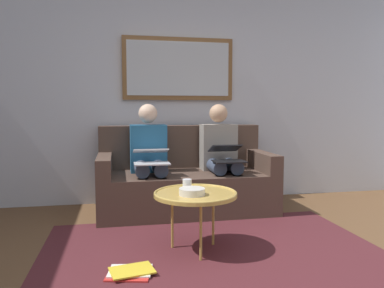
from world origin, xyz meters
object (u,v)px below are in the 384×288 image
framed_mirror (178,69)px  laptop_silver (151,156)px  bowl (192,192)px  magazine_stack (130,272)px  person_right (149,155)px  coffee_table (195,195)px  cup (187,185)px  couch (185,181)px  laptop_black (227,154)px  person_left (221,153)px

framed_mirror → laptop_silver: 1.22m
bowl → magazine_stack: size_ratio=0.57×
person_right → magazine_stack: person_right is taller
coffee_table → magazine_stack: (0.50, 0.33, -0.42)m
bowl → magazine_stack: 0.71m
framed_mirror → magazine_stack: (0.64, 1.93, -1.53)m
cup → magazine_stack: cup is taller
magazine_stack → coffee_table: bearing=-147.0°
bowl → laptop_silver: size_ratio=0.56×
couch → cup: couch is taller
laptop_black → magazine_stack: 1.72m
coffee_table → cup: bearing=-63.0°
person_right → bowl: bearing=100.0°
bowl → magazine_stack: bowl is taller
cup → laptop_black: size_ratio=0.23×
coffee_table → bowl: (0.04, 0.06, 0.04)m
framed_mirror → magazine_stack: 2.55m
bowl → laptop_black: bearing=-119.6°
couch → cup: bearing=81.0°
bowl → laptop_black: size_ratio=0.50×
bowl → coffee_table: bearing=-122.1°
coffee_table → person_right: 1.19m
cup → laptop_silver: laptop_silver is taller
framed_mirror → laptop_silver: (0.39, 0.70, -0.92)m
couch → framed_mirror: (0.00, -0.39, 1.24)m
bowl → magazine_stack: (0.47, 0.27, -0.46)m
bowl → laptop_silver: (0.21, -0.96, 0.15)m
person_right → magazine_stack: (0.25, 1.48, -0.59)m
coffee_table → laptop_silver: (0.25, -0.90, 0.19)m
coffee_table → cup: (0.05, -0.09, 0.06)m
person_right → laptop_silver: size_ratio=3.35×
person_left → couch: bearing=-10.0°
person_left → magazine_stack: size_ratio=3.37×
framed_mirror → coffee_table: (0.13, 1.61, -1.11)m
framed_mirror → person_left: framed_mirror is taller
cup → person_left: 1.20m
person_left → magazine_stack: person_left is taller
bowl → laptop_silver: 1.00m
couch → magazine_stack: (0.64, 1.54, -0.29)m
person_left → laptop_silver: size_ratio=3.35×
laptop_black → laptop_silver: size_ratio=1.14×
cup → laptop_black: 1.01m
bowl → person_left: (-0.56, -1.21, 0.13)m
couch → bowl: size_ratio=9.46×
person_left → bowl: bearing=65.3°
framed_mirror → person_right: 1.11m
laptop_black → person_right: (0.77, -0.23, -0.02)m
coffee_table → cup: size_ratio=7.04×
cup → laptop_black: (-0.56, -0.83, 0.13)m
person_left → framed_mirror: bearing=-49.9°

